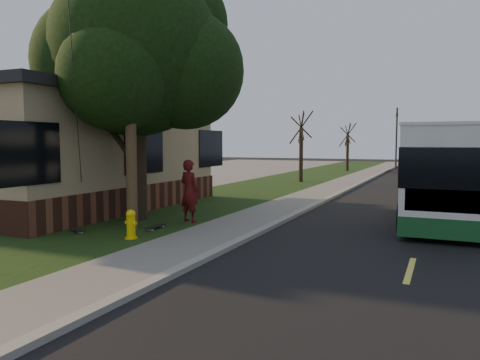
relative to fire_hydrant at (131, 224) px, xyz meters
The scene contains 18 objects.
ground 2.64m from the fire_hydrant, ahead, with size 120.00×120.00×0.00m, color black.
road 11.99m from the fire_hydrant, 56.58° to the left, with size 8.00×80.00×0.01m, color black.
curb 10.34m from the fire_hydrant, 75.43° to the left, with size 0.25×80.00×0.12m, color gray.
sidewalk 10.13m from the fire_hydrant, 80.91° to the left, with size 2.00×80.00×0.08m, color slate.
grass_verge 10.19m from the fire_hydrant, 100.76° to the left, with size 5.00×80.00×0.07m, color black.
building_lot 15.55m from the fire_hydrant, 139.96° to the left, with size 15.00×80.00×0.04m, color slate.
fire_hydrant is the anchor object (origin of this frame).
utility_pole 4.37m from the fire_hydrant, 125.38° to the left, with size 2.86×3.21×9.07m.
leafy_tree 5.65m from the fire_hydrant, 120.67° to the left, with size 6.30×6.00×7.80m.
bare_tree_near 18.10m from the fire_hydrant, 92.86° to the left, with size 1.38×1.21×4.31m.
bare_tree_far 30.04m from the fire_hydrant, 90.76° to the left, with size 1.38×1.21×4.03m.
traffic_signal 34.25m from the fire_hydrant, 84.79° to the left, with size 0.18×0.22×5.50m.
transit_bus 10.86m from the fire_hydrant, 47.73° to the left, with size 2.53×10.96×2.97m.
skateboarder 2.82m from the fire_hydrant, 87.92° to the left, with size 0.69×0.45×1.89m, color #551112.
skateboard_main 1.40m from the fire_hydrant, 98.01° to the left, with size 0.29×0.87×0.08m.
skateboard_spare 1.89m from the fire_hydrant, behind, with size 0.71×0.50×0.07m.
dumpster 7.19m from the fire_hydrant, 145.80° to the left, with size 1.62×1.40×1.23m.
distant_car 31.34m from the fire_hydrant, 81.73° to the left, with size 1.91×4.76×1.62m, color black.
Camera 1 is at (4.57, -9.48, 2.49)m, focal length 35.00 mm.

